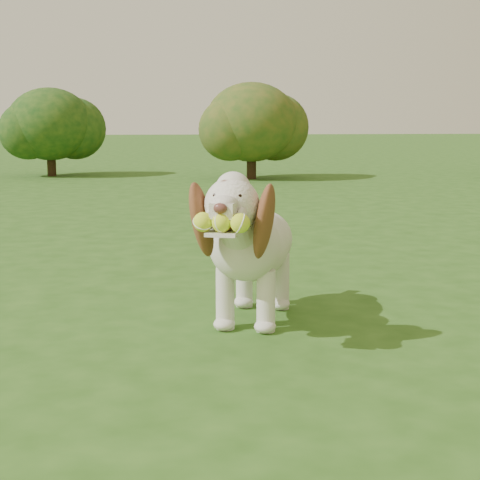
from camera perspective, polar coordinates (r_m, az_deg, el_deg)
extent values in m
plane|color=#264E16|center=(3.28, 6.13, -7.30)|extent=(80.00, 80.00, 0.00)
ellipsoid|color=silver|center=(3.45, 1.17, -0.35)|extent=(0.50, 0.68, 0.33)
ellipsoid|color=silver|center=(3.22, 0.36, -0.39)|extent=(0.40, 0.40, 0.32)
ellipsoid|color=silver|center=(3.66, 1.83, 0.06)|extent=(0.37, 0.37, 0.29)
cylinder|color=silver|center=(3.09, -0.11, 0.77)|extent=(0.24, 0.29, 0.25)
sphere|color=silver|center=(2.96, -0.62, 2.74)|extent=(0.28, 0.28, 0.22)
sphere|color=silver|center=(2.97, -0.55, 3.94)|extent=(0.18, 0.18, 0.15)
cube|color=silver|center=(2.84, -1.20, 2.36)|extent=(0.13, 0.15, 0.06)
ellipsoid|color=#592D28|center=(2.77, -1.54, 2.47)|extent=(0.06, 0.05, 0.04)
cube|color=silver|center=(2.84, -1.26, 0.55)|extent=(0.16, 0.17, 0.01)
ellipsoid|color=brown|center=(3.01, -3.00, 1.59)|extent=(0.18, 0.20, 0.34)
ellipsoid|color=brown|center=(2.95, 1.89, 1.44)|extent=(0.16, 0.24, 0.34)
cylinder|color=silver|center=(3.78, 2.20, 0.93)|extent=(0.10, 0.17, 0.12)
cylinder|color=silver|center=(3.31, -1.16, -4.57)|extent=(0.11, 0.11, 0.28)
cylinder|color=silver|center=(3.27, 2.02, -4.74)|extent=(0.11, 0.11, 0.28)
cylinder|color=silver|center=(3.70, 0.34, -3.07)|extent=(0.11, 0.11, 0.28)
cylinder|color=silver|center=(3.67, 3.19, -3.20)|extent=(0.11, 0.11, 0.28)
sphere|color=#D8EF32|center=(2.81, -2.88, 1.40)|extent=(0.10, 0.10, 0.08)
sphere|color=#D8EF32|center=(2.79, -1.45, 1.36)|extent=(0.10, 0.10, 0.08)
sphere|color=#D8EF32|center=(2.78, 0.01, 1.32)|extent=(0.10, 0.10, 0.08)
cylinder|color=#382314|center=(12.51, -14.42, 5.89)|extent=(0.14, 0.14, 0.46)
ellipsoid|color=#123D14|center=(12.49, -14.53, 8.70)|extent=(1.38, 1.38, 1.18)
cylinder|color=#382314|center=(11.53, 0.89, 5.95)|extent=(0.15, 0.15, 0.48)
ellipsoid|color=#123D14|center=(11.51, 0.90, 9.13)|extent=(1.44, 1.44, 1.22)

